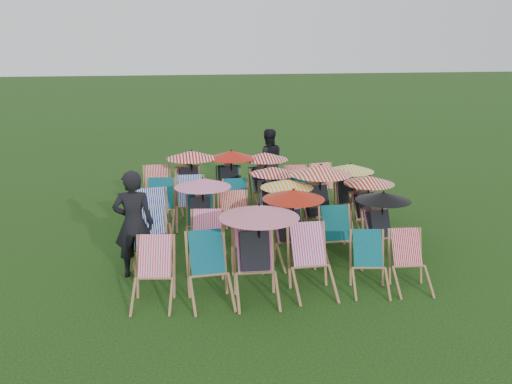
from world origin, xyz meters
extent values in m
plane|color=black|center=(0.00, 0.00, 0.00)|extent=(100.00, 100.00, 0.00)
cube|color=#FE3270|center=(-1.97, -1.96, 0.64)|extent=(0.53, 0.42, 0.57)
cube|color=#0B7346|center=(-1.21, -2.01, 0.67)|extent=(0.53, 0.41, 0.60)
cube|color=#D42A8E|center=(-0.50, -2.05, 0.69)|extent=(0.53, 0.40, 0.62)
cube|color=black|center=(-0.51, -2.11, 0.68)|extent=(0.45, 0.46, 0.65)
sphere|color=tan|center=(-0.50, -2.00, 1.02)|extent=(0.23, 0.23, 0.23)
cylinder|color=black|center=(-0.44, -2.15, 0.97)|extent=(0.03, 0.03, 0.75)
cone|color=#D56C87|center=(-0.44, -2.15, 1.31)|extent=(1.18, 1.18, 0.18)
cube|color=#E42D9E|center=(0.35, -1.95, 0.68)|extent=(0.52, 0.39, 0.61)
cube|color=#0A7248|center=(1.28, -2.06, 0.59)|extent=(0.50, 0.40, 0.53)
cube|color=red|center=(1.91, -2.09, 0.59)|extent=(0.47, 0.37, 0.53)
cube|color=#07259A|center=(-2.08, -0.81, 0.68)|extent=(0.56, 0.44, 0.61)
cube|color=#FB327A|center=(-1.10, -0.82, 0.65)|extent=(0.53, 0.42, 0.58)
cube|color=#EF2F77|center=(-0.45, -0.83, 0.57)|extent=(0.46, 0.36, 0.51)
cube|color=#F531A5|center=(0.30, -0.79, 0.62)|extent=(0.50, 0.39, 0.55)
cube|color=black|center=(0.31, -0.84, 0.62)|extent=(0.43, 0.44, 0.58)
sphere|color=tan|center=(0.29, -0.74, 0.92)|extent=(0.20, 0.20, 0.20)
cylinder|color=black|center=(0.37, -0.87, 0.87)|extent=(0.03, 0.03, 0.68)
cone|color=#AF1C0A|center=(0.37, -0.87, 1.18)|extent=(1.07, 1.07, 0.16)
cube|color=#0A6E2A|center=(1.12, -0.91, 0.64)|extent=(0.48, 0.36, 0.57)
cube|color=#CA2870|center=(1.91, -0.82, 0.56)|extent=(0.46, 0.37, 0.51)
cube|color=black|center=(1.91, -0.86, 0.56)|extent=(0.40, 0.41, 0.53)
sphere|color=tan|center=(1.90, -0.77, 0.84)|extent=(0.19, 0.19, 0.19)
cylinder|color=black|center=(1.97, -0.89, 0.80)|extent=(0.03, 0.03, 0.62)
cone|color=black|center=(1.97, -0.89, 1.08)|extent=(0.97, 0.97, 0.15)
cube|color=#071D96|center=(-2.05, 0.41, 0.71)|extent=(0.57, 0.45, 0.63)
cube|color=#0B753B|center=(-1.14, 0.33, 0.61)|extent=(0.49, 0.38, 0.55)
cube|color=black|center=(-1.15, 0.29, 0.61)|extent=(0.41, 0.43, 0.57)
sphere|color=tan|center=(-1.14, 0.38, 0.91)|extent=(0.20, 0.20, 0.20)
cylinder|color=black|center=(-1.09, 0.24, 0.86)|extent=(0.03, 0.03, 0.67)
cone|color=pink|center=(-1.09, 0.24, 1.17)|extent=(1.05, 1.05, 0.16)
cube|color=red|center=(-0.51, 0.26, 0.65)|extent=(0.51, 0.38, 0.59)
cube|color=#0D08AE|center=(0.43, 0.24, 0.58)|extent=(0.45, 0.34, 0.52)
cube|color=black|center=(0.43, 0.20, 0.58)|extent=(0.38, 0.39, 0.54)
sphere|color=tan|center=(0.43, 0.29, 0.86)|extent=(0.19, 0.19, 0.19)
cylinder|color=black|center=(0.48, 0.16, 0.82)|extent=(0.03, 0.03, 0.64)
cone|color=#FEB50D|center=(0.48, 0.16, 1.11)|extent=(1.00, 1.00, 0.15)
cube|color=#E82E61|center=(1.08, 0.37, 0.69)|extent=(0.58, 0.47, 0.62)
cube|color=black|center=(1.09, 0.32, 0.69)|extent=(0.51, 0.52, 0.65)
sphere|color=tan|center=(1.07, 0.42, 1.03)|extent=(0.23, 0.23, 0.23)
cylinder|color=black|center=(1.16, 0.29, 0.97)|extent=(0.03, 0.03, 0.76)
cone|color=red|center=(1.16, 0.29, 1.32)|extent=(1.19, 1.19, 0.18)
cube|color=red|center=(2.07, 0.32, 0.57)|extent=(0.47, 0.38, 0.51)
cube|color=black|center=(2.07, 0.28, 0.57)|extent=(0.41, 0.42, 0.53)
sphere|color=tan|center=(2.06, 0.36, 0.85)|extent=(0.19, 0.19, 0.19)
cylinder|color=black|center=(2.13, 0.25, 0.80)|extent=(0.03, 0.03, 0.62)
cone|color=red|center=(2.13, 0.25, 1.09)|extent=(0.98, 0.98, 0.15)
cube|color=#0A6A34|center=(-1.88, 1.42, 0.67)|extent=(0.55, 0.43, 0.60)
cube|color=navy|center=(-1.27, 1.53, 0.68)|extent=(0.52, 0.39, 0.61)
cube|color=#0A7138|center=(-0.32, 1.49, 0.61)|extent=(0.46, 0.35, 0.54)
cube|color=#070B9A|center=(0.41, 1.45, 0.57)|extent=(0.45, 0.35, 0.51)
cube|color=black|center=(0.41, 1.41, 0.56)|extent=(0.39, 0.40, 0.53)
sphere|color=tan|center=(0.41, 1.50, 0.84)|extent=(0.19, 0.19, 0.19)
cylinder|color=black|center=(0.46, 1.37, 0.80)|extent=(0.03, 0.03, 0.62)
cone|color=#B31109|center=(0.46, 1.37, 1.08)|extent=(0.98, 0.98, 0.15)
cube|color=#0A6E2E|center=(1.11, 1.40, 0.64)|extent=(0.51, 0.40, 0.57)
cube|color=red|center=(2.05, 1.36, 0.58)|extent=(0.47, 0.36, 0.52)
cube|color=black|center=(2.05, 1.32, 0.58)|extent=(0.40, 0.41, 0.54)
sphere|color=tan|center=(2.06, 1.41, 0.86)|extent=(0.19, 0.19, 0.19)
cylinder|color=black|center=(2.10, 1.28, 0.81)|extent=(0.03, 0.03, 0.63)
cone|color=#DCB20B|center=(2.10, 1.28, 1.10)|extent=(1.00, 1.00, 0.15)
cube|color=#C10706|center=(-1.95, 2.61, 0.68)|extent=(0.51, 0.38, 0.61)
cube|color=red|center=(-1.25, 2.59, 0.65)|extent=(0.54, 0.43, 0.58)
cube|color=black|center=(-1.24, 2.55, 0.65)|extent=(0.47, 0.48, 0.61)
sphere|color=tan|center=(-1.26, 2.65, 0.97)|extent=(0.21, 0.21, 0.21)
cylinder|color=black|center=(-1.17, 2.51, 0.92)|extent=(0.03, 0.03, 0.71)
cone|color=red|center=(-1.17, 2.51, 1.24)|extent=(1.12, 1.12, 0.17)
cube|color=#0B753A|center=(-0.34, 2.60, 0.63)|extent=(0.50, 0.38, 0.57)
cube|color=black|center=(-0.34, 2.56, 0.63)|extent=(0.42, 0.43, 0.60)
sphere|color=tan|center=(-0.34, 2.66, 0.95)|extent=(0.21, 0.21, 0.21)
cylinder|color=black|center=(-0.28, 2.51, 0.90)|extent=(0.03, 0.03, 0.70)
cone|color=#B9160A|center=(-0.28, 2.51, 1.22)|extent=(1.10, 1.10, 0.17)
cube|color=#071A9B|center=(0.42, 2.56, 0.61)|extent=(0.51, 0.42, 0.54)
cube|color=black|center=(0.43, 2.51, 0.61)|extent=(0.45, 0.46, 0.57)
sphere|color=tan|center=(0.41, 2.61, 0.90)|extent=(0.20, 0.20, 0.20)
cylinder|color=black|center=(0.49, 2.49, 0.86)|extent=(0.03, 0.03, 0.67)
cone|color=#BB090A|center=(0.49, 2.49, 1.16)|extent=(1.05, 1.05, 0.16)
cube|color=red|center=(1.22, 2.52, 0.61)|extent=(0.47, 0.35, 0.55)
cube|color=red|center=(1.86, 2.53, 0.63)|extent=(0.52, 0.42, 0.56)
imported|color=black|center=(-2.30, -1.14, 0.88)|extent=(0.67, 0.46, 1.77)
imported|color=black|center=(0.76, 3.56, 0.80)|extent=(0.81, 0.64, 1.61)
camera|label=1|loc=(-1.78, -9.96, 3.76)|focal=40.00mm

